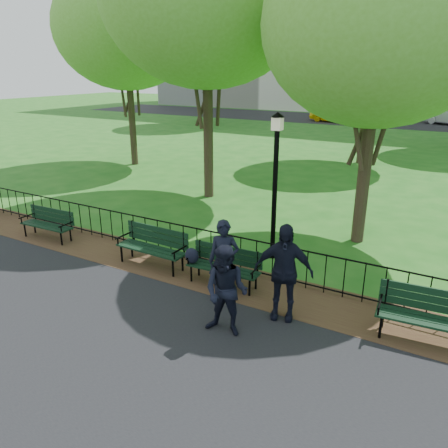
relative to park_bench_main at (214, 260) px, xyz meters
The scene contains 18 objects.
ground 1.63m from the park_bench_main, 55.05° to the right, with size 120.00×120.00×0.00m, color #1C5B18.
asphalt_path 4.77m from the park_bench_main, 79.34° to the right, with size 60.00×9.20×0.01m, color black.
dirt_strip 1.06m from the park_bench_main, 15.79° to the left, with size 60.00×1.60×0.01m, color #3E2419.
far_street 33.76m from the park_bench_main, 88.51° to the left, with size 70.00×9.00×0.01m, color black.
iron_fence 1.15m from the park_bench_main, 40.49° to the left, with size 24.06×0.06×1.00m.
park_bench_main is the anchor object (origin of this frame).
park_bench_left_a 1.73m from the park_bench_main, behind, with size 1.83×0.61×1.03m.
park_bench_left_b 5.37m from the park_bench_main, behind, with size 1.65×0.57×0.92m.
park_bench_right_a 4.41m from the park_bench_main, ahead, with size 1.87×0.72×1.04m.
lamppost 2.48m from the park_bench_main, 74.71° to the left, with size 0.32×0.32×3.58m.
tree_near_e 6.78m from the park_bench_main, 62.56° to the left, with size 5.67×5.67×7.90m.
tree_mid_w 14.53m from the park_bench_main, 138.13° to the left, with size 6.43×6.43×8.96m.
tree_far_c 15.75m from the park_bench_main, 91.36° to the left, with size 6.08×6.08×8.47m.
tree_far_w 29.47m from the park_bench_main, 122.06° to the left, with size 6.89×6.89×9.60m.
person_left 0.82m from the park_bench_main, 42.98° to the right, with size 0.62×0.41×1.70m, color black.
person_mid 2.00m from the park_bench_main, 52.41° to the right, with size 0.81×0.42×1.67m, color black.
person_right 1.98m from the park_bench_main, 16.89° to the right, with size 1.11×0.45×1.89m, color black.
taxi 31.98m from the park_bench_main, 102.02° to the left, with size 1.66×4.12×1.40m, color yellow.
Camera 1 is at (3.66, -6.20, 4.53)m, focal length 35.00 mm.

